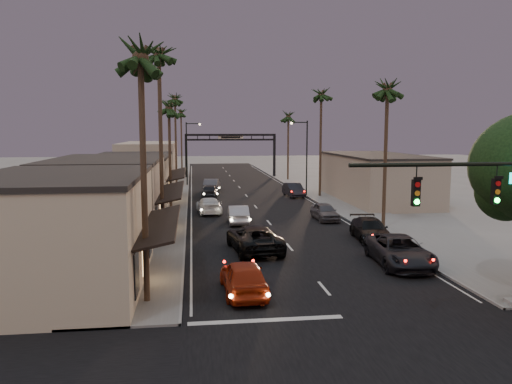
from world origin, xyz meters
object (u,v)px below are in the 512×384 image
object	(u,v)px
arch	(231,144)
palm_lc	(169,103)
palm_rc	(288,113)
oncoming_pickup	(254,238)
traffic_signal	(512,203)
palm_ld	(175,96)
palm_la	(140,47)
oncoming_red	(244,277)
curbside_black	(370,230)
palm_rb	(321,91)
oncoming_silver	(238,214)
curbside_near	(400,251)
streetlight_left	(189,148)
palm_lb	(159,49)
streetlight_right	(305,152)
palm_ra	(388,83)
palm_far	(181,110)

from	to	relation	value
arch	palm_lc	world-z (taller)	palm_lc
palm_rc	oncoming_pickup	world-z (taller)	palm_rc
palm_lc	traffic_signal	bearing A→B (deg)	-65.94
palm_ld	arch	bearing A→B (deg)	60.17
palm_la	palm_lc	distance (m)	27.02
palm_rc	palm_ld	bearing A→B (deg)	-152.38
oncoming_red	curbside_black	bearing A→B (deg)	-136.21
palm_rb	palm_la	bearing A→B (deg)	-116.17
palm_rb	oncoming_pickup	world-z (taller)	palm_rb
oncoming_silver	curbside_black	world-z (taller)	curbside_black
oncoming_red	curbside_near	bearing A→B (deg)	-159.58
palm_la	curbside_black	size ratio (longest dim) A/B	2.45
streetlight_left	oncoming_silver	xyz separation A→B (m)	(4.28, -29.84, -4.56)
arch	streetlight_left	bearing A→B (deg)	-119.97
traffic_signal	oncoming_pickup	distance (m)	16.89
oncoming_pickup	curbside_black	size ratio (longest dim) A/B	1.16
traffic_signal	palm_la	xyz separation A→B (m)	(-14.29, 5.00, 6.36)
arch	palm_rc	xyz separation A→B (m)	(8.60, -6.00, 4.94)
traffic_signal	palm_la	size ratio (longest dim) A/B	0.64
streetlight_left	palm_lc	xyz separation A→B (m)	(-1.68, -22.00, 5.14)
traffic_signal	curbside_near	xyz separation A→B (m)	(-0.18, 9.68, -4.23)
arch	palm_rc	bearing A→B (deg)	-34.89
arch	streetlight_left	distance (m)	13.85
arch	oncoming_silver	world-z (taller)	arch
oncoming_red	curbside_black	world-z (taller)	oncoming_red
traffic_signal	palm_lb	world-z (taller)	palm_lb
traffic_signal	oncoming_pickup	world-z (taller)	traffic_signal
streetlight_right	palm_rc	bearing A→B (deg)	84.95
palm_la	traffic_signal	bearing A→B (deg)	-19.29
palm_rc	palm_lb	bearing A→B (deg)	-112.27
palm_ld	palm_rc	distance (m)	19.51
arch	palm_rc	size ratio (longest dim) A/B	1.25
palm_ld	palm_rc	size ratio (longest dim) A/B	1.16
curbside_black	palm_lb	bearing A→B (deg)	178.54
palm_ra	oncoming_silver	xyz separation A→B (m)	(-11.24, 4.16, -10.67)
curbside_black	oncoming_pickup	bearing A→B (deg)	-161.06
palm_la	palm_far	xyz separation A→B (m)	(0.30, 69.00, 0.00)
arch	palm_lc	size ratio (longest dim) A/B	1.25
palm_ld	palm_far	distance (m)	23.02
palm_rc	streetlight_left	bearing A→B (deg)	-158.86
palm_lc	palm_ld	xyz separation A→B (m)	(0.00, 19.00, 1.95)
palm_la	curbside_near	distance (m)	18.25
palm_la	palm_ra	bearing A→B (deg)	41.09
curbside_black	arch	bearing A→B (deg)	102.29
palm_la	oncoming_red	size ratio (longest dim) A/B	2.67
palm_lb	palm_lc	xyz separation A→B (m)	(0.00, 14.00, -2.92)
curbside_black	curbside_near	bearing A→B (deg)	-90.40
curbside_near	streetlight_right	bearing A→B (deg)	91.88
streetlight_left	oncoming_silver	bearing A→B (deg)	-81.84
palm_far	streetlight_left	bearing A→B (deg)	-86.05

